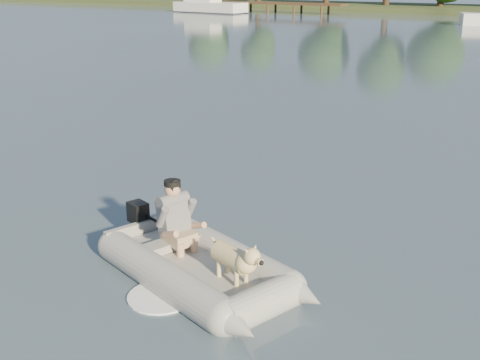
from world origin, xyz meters
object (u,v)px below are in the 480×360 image
Objects in this scene: dinghy at (200,241)px; dog at (232,261)px; man at (174,214)px; dock at (263,7)px; cabin_cruiser at (210,2)px.

dinghy is 0.61m from dog.
man reaches higher than dog.
dock is at bearing 137.01° from dog.
dinghy is at bearing -52.70° from cabin_cruiser.
dock is 58.56m from dinghy.
dinghy is 0.68m from man.
dog is at bearing -62.26° from dock.
cabin_cruiser is (-31.12, 48.33, 0.52)m from dinghy.
dog is (0.58, -0.15, -0.07)m from dinghy.
man is 0.12× the size of cabin_cruiser.
man is 1.16× the size of dog.
dock is 2.22× the size of cabin_cruiser.
man is at bearing -63.10° from dock.
cabin_cruiser is (-30.52, 48.07, 0.34)m from man.
dock is 5.67m from cabin_cruiser.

